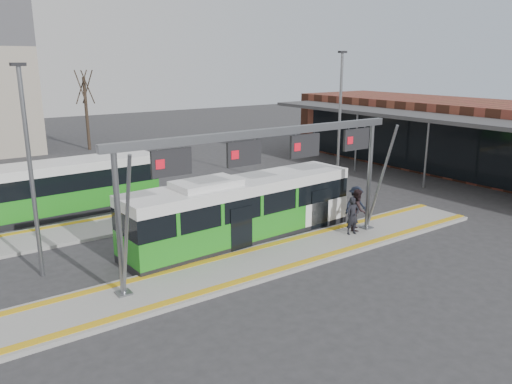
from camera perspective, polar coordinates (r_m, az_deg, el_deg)
ground at (r=20.70m, az=2.66°, el=-7.60°), size 120.00×120.00×0.00m
platform_main at (r=20.67m, az=2.66°, el=-7.41°), size 22.00×3.00×0.15m
platform_second at (r=25.57m, az=-15.77°, el=-3.56°), size 20.00×3.00×0.15m
tactile_main at (r=20.64m, az=2.66°, el=-7.19°), size 22.00×2.65×0.02m
tactile_second at (r=26.58m, az=-16.62°, el=-2.72°), size 20.00×0.35×0.02m
gantry at (r=19.46m, az=1.54°, el=4.19°), size 13.00×1.68×5.20m
station_building at (r=39.03m, az=25.08°, el=5.54°), size 11.50×32.00×5.00m
hero_bus at (r=22.24m, az=-1.63°, el=-2.14°), size 11.26×2.97×3.07m
bg_bus_green at (r=27.91m, az=-22.47°, el=0.19°), size 11.31×2.89×2.80m
passenger_a at (r=23.18m, az=10.99°, el=-2.69°), size 0.71×0.53×1.75m
passenger_b at (r=23.81m, az=11.51°, el=-1.98°), size 1.20×1.19×1.96m
passenger_c at (r=24.65m, az=11.30°, el=-1.49°), size 1.29×0.84×1.88m
tree_mid at (r=47.60m, az=-19.02°, el=11.22°), size 1.40×1.40×7.33m
lamp_west at (r=19.54m, az=-24.39°, el=2.46°), size 0.50×0.25×7.82m
lamp_east at (r=29.68m, az=9.53°, el=7.95°), size 0.50×0.25×8.40m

